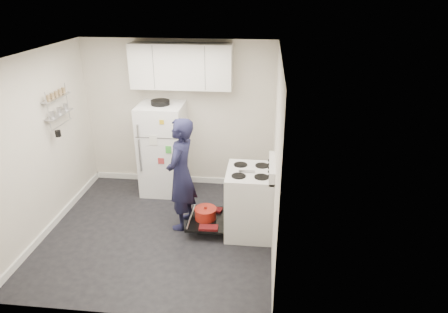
# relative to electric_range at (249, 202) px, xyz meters

# --- Properties ---
(room) EXTENTS (3.21, 3.21, 2.51)m
(room) POSITION_rel_electric_range_xyz_m (-1.29, -0.12, 0.74)
(room) COLOR black
(room) RESTS_ON ground
(electric_range) EXTENTS (0.66, 0.76, 1.10)m
(electric_range) POSITION_rel_electric_range_xyz_m (0.00, 0.00, 0.00)
(electric_range) COLOR silver
(electric_range) RESTS_ON ground
(open_oven_door) EXTENTS (0.55, 0.70, 0.24)m
(open_oven_door) POSITION_rel_electric_range_xyz_m (-0.60, -0.00, -0.27)
(open_oven_door) COLOR black
(open_oven_door) RESTS_ON ground
(refrigerator) EXTENTS (0.72, 0.74, 1.59)m
(refrigerator) POSITION_rel_electric_range_xyz_m (-1.49, 1.10, 0.30)
(refrigerator) COLOR white
(refrigerator) RESTS_ON ground
(upper_cabinets) EXTENTS (1.60, 0.33, 0.70)m
(upper_cabinets) POSITION_rel_electric_range_xyz_m (-1.16, 1.28, 1.63)
(upper_cabinets) COLOR silver
(upper_cabinets) RESTS_ON room
(wall_shelf_rack) EXTENTS (0.14, 0.60, 0.61)m
(wall_shelf_rack) POSITION_rel_electric_range_xyz_m (-2.78, 0.34, 1.21)
(wall_shelf_rack) COLOR #B2B2B7
(wall_shelf_rack) RESTS_ON room
(person) EXTENTS (0.50, 0.66, 1.65)m
(person) POSITION_rel_electric_range_xyz_m (-0.96, 0.05, 0.36)
(person) COLOR #181936
(person) RESTS_ON ground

